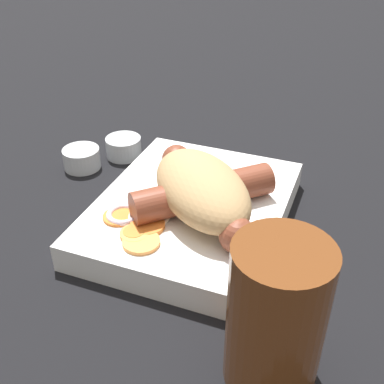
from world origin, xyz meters
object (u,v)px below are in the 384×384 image
at_px(sausage, 203,193).
at_px(condiment_cup_near, 124,148).
at_px(bread_roll, 202,188).
at_px(condiment_cup_far, 82,159).
at_px(drink_glass, 276,317).
at_px(food_tray, 192,212).

height_order(sausage, condiment_cup_near, sausage).
xyz_separation_m(bread_roll, condiment_cup_near, (-0.12, -0.15, -0.04)).
relative_size(sausage, condiment_cup_far, 3.02).
bearing_deg(drink_glass, bread_roll, -143.06).
distance_m(condiment_cup_near, drink_glass, 0.36).
bearing_deg(bread_roll, condiment_cup_far, -111.00).
distance_m(bread_roll, sausage, 0.01).
height_order(food_tray, condiment_cup_near, food_tray).
bearing_deg(bread_roll, food_tray, -129.97).
relative_size(food_tray, drink_glass, 1.96).
bearing_deg(condiment_cup_near, drink_glass, 44.95).
relative_size(food_tray, sausage, 1.68).
xyz_separation_m(food_tray, sausage, (0.01, 0.01, 0.03)).
xyz_separation_m(bread_roll, drink_glass, (0.14, 0.10, 0.00)).
bearing_deg(food_tray, condiment_cup_far, -108.99).
relative_size(sausage, drink_glass, 1.17).
height_order(food_tray, drink_glass, drink_glass).
distance_m(food_tray, drink_glass, 0.20).
xyz_separation_m(sausage, condiment_cup_far, (-0.07, -0.18, -0.03)).
bearing_deg(drink_glass, sausage, -144.10).
bearing_deg(condiment_cup_far, condiment_cup_near, 142.50).
height_order(sausage, drink_glass, drink_glass).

